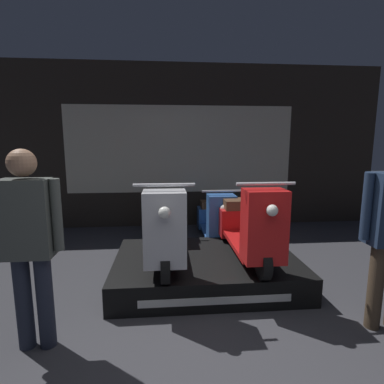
{
  "coord_description": "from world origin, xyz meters",
  "views": [
    {
      "loc": [
        -0.3,
        -1.87,
        1.69
      ],
      "look_at": [
        0.07,
        2.33,
        0.99
      ],
      "focal_mm": 28.0,
      "sensor_mm": 36.0,
      "label": 1
    }
  ],
  "objects_px": {
    "scooter_backrow_0": "(164,221)",
    "person_left_browsing": "(29,238)",
    "scooter_display_right": "(248,226)",
    "scooter_backrow_1": "(215,220)",
    "scooter_display_left": "(165,228)"
  },
  "relations": [
    {
      "from": "scooter_display_right",
      "to": "scooter_backrow_1",
      "type": "height_order",
      "value": "scooter_display_right"
    },
    {
      "from": "scooter_backrow_1",
      "to": "person_left_browsing",
      "type": "bearing_deg",
      "value": -127.27
    },
    {
      "from": "scooter_display_right",
      "to": "scooter_backrow_1",
      "type": "xyz_separation_m",
      "value": [
        -0.15,
        1.5,
        -0.31
      ]
    },
    {
      "from": "scooter_display_right",
      "to": "scooter_backrow_0",
      "type": "height_order",
      "value": "scooter_display_right"
    },
    {
      "from": "scooter_backrow_0",
      "to": "scooter_backrow_1",
      "type": "height_order",
      "value": "same"
    },
    {
      "from": "scooter_display_left",
      "to": "scooter_backrow_0",
      "type": "xyz_separation_m",
      "value": [
        -0.03,
        1.5,
        -0.31
      ]
    },
    {
      "from": "scooter_display_left",
      "to": "scooter_backrow_0",
      "type": "height_order",
      "value": "scooter_display_left"
    },
    {
      "from": "scooter_display_left",
      "to": "scooter_display_right",
      "type": "distance_m",
      "value": 0.99
    },
    {
      "from": "scooter_backrow_0",
      "to": "person_left_browsing",
      "type": "xyz_separation_m",
      "value": [
        -1.04,
        -2.51,
        0.56
      ]
    },
    {
      "from": "scooter_display_left",
      "to": "scooter_display_right",
      "type": "bearing_deg",
      "value": 0.0
    },
    {
      "from": "scooter_display_right",
      "to": "scooter_backrow_0",
      "type": "relative_size",
      "value": 1.0
    },
    {
      "from": "scooter_display_left",
      "to": "scooter_backrow_1",
      "type": "height_order",
      "value": "scooter_display_left"
    },
    {
      "from": "scooter_display_left",
      "to": "person_left_browsing",
      "type": "height_order",
      "value": "person_left_browsing"
    },
    {
      "from": "scooter_backrow_1",
      "to": "person_left_browsing",
      "type": "xyz_separation_m",
      "value": [
        -1.91,
        -2.51,
        0.56
      ]
    },
    {
      "from": "scooter_backrow_0",
      "to": "person_left_browsing",
      "type": "relative_size",
      "value": 1.05
    }
  ]
}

